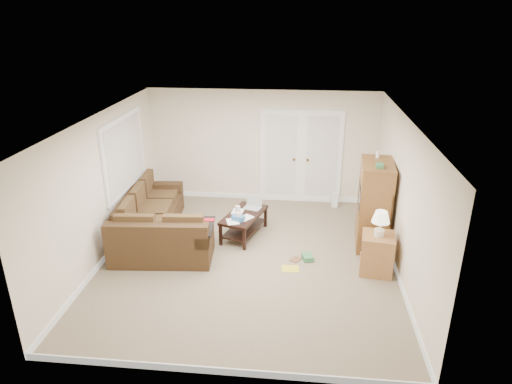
# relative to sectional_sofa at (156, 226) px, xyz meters

# --- Properties ---
(floor) EXTENTS (5.50, 5.50, 0.00)m
(floor) POSITION_rel_sectional_sofa_xyz_m (1.80, -0.47, -0.32)
(floor) COLOR gray
(floor) RESTS_ON ground
(ceiling) EXTENTS (5.00, 5.50, 0.02)m
(ceiling) POSITION_rel_sectional_sofa_xyz_m (1.80, -0.47, 2.18)
(ceiling) COLOR white
(ceiling) RESTS_ON wall_back
(wall_left) EXTENTS (0.02, 5.50, 2.50)m
(wall_left) POSITION_rel_sectional_sofa_xyz_m (-0.70, -0.47, 0.93)
(wall_left) COLOR white
(wall_left) RESTS_ON floor
(wall_right) EXTENTS (0.02, 5.50, 2.50)m
(wall_right) POSITION_rel_sectional_sofa_xyz_m (4.30, -0.47, 0.93)
(wall_right) COLOR white
(wall_right) RESTS_ON floor
(wall_back) EXTENTS (5.00, 0.02, 2.50)m
(wall_back) POSITION_rel_sectional_sofa_xyz_m (1.80, 2.28, 0.93)
(wall_back) COLOR white
(wall_back) RESTS_ON floor
(wall_front) EXTENTS (5.00, 0.02, 2.50)m
(wall_front) POSITION_rel_sectional_sofa_xyz_m (1.80, -3.22, 0.93)
(wall_front) COLOR white
(wall_front) RESTS_ON floor
(baseboards) EXTENTS (5.00, 5.50, 0.10)m
(baseboards) POSITION_rel_sectional_sofa_xyz_m (1.80, -0.47, -0.27)
(baseboards) COLOR white
(baseboards) RESTS_ON floor
(french_doors) EXTENTS (1.80, 0.05, 2.13)m
(french_doors) POSITION_rel_sectional_sofa_xyz_m (2.65, 2.24, 0.71)
(french_doors) COLOR white
(french_doors) RESTS_ON floor
(window_left) EXTENTS (0.05, 1.92, 1.42)m
(window_left) POSITION_rel_sectional_sofa_xyz_m (-0.66, 0.53, 1.23)
(window_left) COLOR white
(window_left) RESTS_ON wall_left
(sectional_sofa) EXTENTS (1.97, 2.71, 0.82)m
(sectional_sofa) POSITION_rel_sectional_sofa_xyz_m (0.00, 0.00, 0.00)
(sectional_sofa) COLOR #432E19
(sectional_sofa) RESTS_ON floor
(coffee_table) EXTENTS (0.87, 1.24, 0.77)m
(coffee_table) POSITION_rel_sectional_sofa_xyz_m (1.62, 0.42, -0.07)
(coffee_table) COLOR black
(coffee_table) RESTS_ON floor
(tv_armoire) EXTENTS (0.63, 1.04, 1.71)m
(tv_armoire) POSITION_rel_sectional_sofa_xyz_m (4.00, 0.32, 0.48)
(tv_armoire) COLOR brown
(tv_armoire) RESTS_ON floor
(side_cabinet) EXTENTS (0.58, 0.58, 1.10)m
(side_cabinet) POSITION_rel_sectional_sofa_xyz_m (3.96, -0.66, 0.07)
(side_cabinet) COLOR #A4703C
(side_cabinet) RESTS_ON floor
(space_heater) EXTENTS (0.15, 0.14, 0.33)m
(space_heater) POSITION_rel_sectional_sofa_xyz_m (3.44, 1.98, -0.15)
(space_heater) COLOR white
(space_heater) RESTS_ON floor
(floor_magazine) EXTENTS (0.30, 0.24, 0.01)m
(floor_magazine) POSITION_rel_sectional_sofa_xyz_m (2.54, -0.73, -0.32)
(floor_magazine) COLOR yellow
(floor_magazine) RESTS_ON floor
(floor_greenbox) EXTENTS (0.22, 0.26, 0.09)m
(floor_greenbox) POSITION_rel_sectional_sofa_xyz_m (2.83, -0.39, -0.28)
(floor_greenbox) COLOR #397D4A
(floor_greenbox) RESTS_ON floor
(floor_book) EXTENTS (0.24, 0.25, 0.02)m
(floor_book) POSITION_rel_sectional_sofa_xyz_m (2.56, -0.38, -0.31)
(floor_book) COLOR brown
(floor_book) RESTS_ON floor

